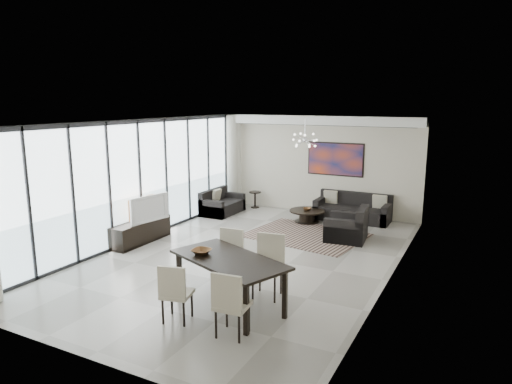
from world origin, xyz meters
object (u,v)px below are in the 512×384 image
Objects in this scene: television at (147,208)px; dining_table at (229,263)px; coffee_table at (307,215)px; tv_console at (140,232)px; sofa_main at (353,211)px.

dining_table is (3.49, -2.10, -0.09)m from television.
coffee_table is at bearing -27.38° from television.
tv_console is 4.20m from dining_table.
sofa_main is at bearing 87.35° from dining_table.
television is at bearing 148.92° from dining_table.
tv_console is at bearing -129.10° from coffee_table.
dining_table is at bearing -110.33° from television.
television is (-2.72, -3.46, 0.65)m from coffee_table.
sofa_main is (1.07, 0.81, 0.06)m from coffee_table.
tv_console is (-3.94, -4.35, 0.01)m from sofa_main.
television is 4.07m from dining_table.
television reaches higher than sofa_main.
television reaches higher than coffee_table.
dining_table reaches higher than coffee_table.
dining_table is (0.77, -5.56, 0.56)m from coffee_table.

